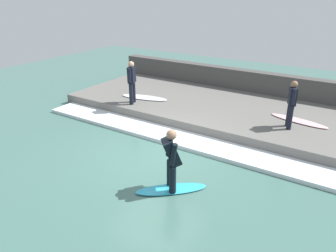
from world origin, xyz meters
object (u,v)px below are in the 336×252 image
at_px(surfboard_riding, 171,189).
at_px(surfboard_waiting_near, 299,121).
at_px(surfer_waiting_far, 132,80).
at_px(surfer_riding, 171,157).
at_px(surfer_waiting_near, 292,102).
at_px(surfboard_waiting_far, 144,97).

xyz_separation_m(surfboard_riding, surfboard_waiting_near, (5.11, -1.72, 0.40)).
distance_m(surfboard_waiting_near, surfer_waiting_far, 6.00).
relative_size(surfer_riding, surfer_waiting_near, 1.01).
xyz_separation_m(surfer_waiting_near, surfboard_waiting_near, (0.70, -0.17, -0.82)).
height_order(surfer_riding, surfboard_waiting_near, surfer_riding).
xyz_separation_m(surfer_waiting_near, surfboard_waiting_far, (-0.06, 5.57, -0.82)).
bearing_deg(surfer_waiting_far, surfboard_waiting_far, -0.57).
xyz_separation_m(surfboard_riding, surfboard_waiting_far, (4.35, 4.02, 0.40)).
distance_m(surfer_riding, surfer_waiting_near, 4.69).
xyz_separation_m(surfer_waiting_far, surfboard_waiting_far, (0.73, -0.01, -0.87)).
distance_m(surfer_riding, surfboard_waiting_far, 5.94).
bearing_deg(surfboard_riding, surfboard_waiting_near, -18.61).
relative_size(surfer_waiting_near, surfboard_waiting_far, 0.75).
bearing_deg(surfer_riding, surfer_waiting_near, -19.39).
relative_size(surfboard_riding, surfer_riding, 1.04).
height_order(surfboard_riding, surfer_waiting_near, surfer_waiting_near).
relative_size(surfboard_waiting_near, surfer_waiting_far, 1.22).
xyz_separation_m(surfboard_waiting_near, surfer_waiting_far, (-1.49, 5.74, 0.87)).
bearing_deg(surfer_riding, surfboard_waiting_far, 42.70).
height_order(surfer_riding, surfboard_waiting_far, surfer_riding).
bearing_deg(surfboard_waiting_near, surfer_waiting_near, 166.43).
xyz_separation_m(surfer_riding, surfboard_waiting_near, (5.11, -1.72, -0.47)).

